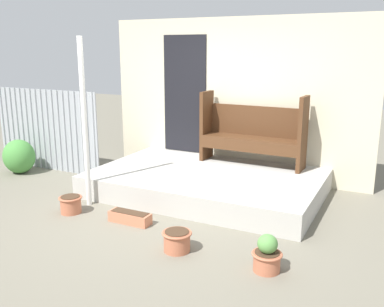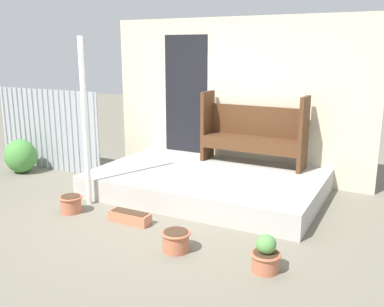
{
  "view_description": "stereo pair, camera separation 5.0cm",
  "coord_description": "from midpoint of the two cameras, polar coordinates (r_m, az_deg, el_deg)",
  "views": [
    {
      "loc": [
        2.68,
        -4.48,
        2.1
      ],
      "look_at": [
        0.26,
        0.37,
        0.77
      ],
      "focal_mm": 40.0,
      "sensor_mm": 36.0,
      "label": 1
    },
    {
      "loc": [
        2.73,
        -4.45,
        2.1
      ],
      "look_at": [
        0.26,
        0.37,
        0.77
      ],
      "focal_mm": 40.0,
      "sensor_mm": 36.0,
      "label": 2
    }
  ],
  "objects": [
    {
      "name": "ground_plane",
      "position": [
        5.63,
        -3.83,
        -8.18
      ],
      "size": [
        24.0,
        24.0,
        0.0
      ],
      "primitive_type": "plane",
      "color": "#706B5B"
    },
    {
      "name": "porch_slab",
      "position": [
        6.38,
        2.23,
        -3.94
      ],
      "size": [
        3.28,
        2.1,
        0.32
      ],
      "color": "#B2AFA8",
      "rests_on": "ground_plane"
    },
    {
      "name": "house_wall",
      "position": [
        7.13,
        5.72,
        7.27
      ],
      "size": [
        4.48,
        0.08,
        2.6
      ],
      "color": "beige",
      "rests_on": "ground_plane"
    },
    {
      "name": "fence_corrugated",
      "position": [
        7.98,
        -18.51,
        3.03
      ],
      "size": [
        2.25,
        0.05,
        1.42
      ],
      "color": "#9EA3A8",
      "rests_on": "ground_plane"
    },
    {
      "name": "support_post",
      "position": [
        5.87,
        -13.84,
        3.87
      ],
      "size": [
        0.07,
        0.07,
        2.26
      ],
      "color": "white",
      "rests_on": "ground_plane"
    },
    {
      "name": "bench",
      "position": [
        6.75,
        8.41,
        3.06
      ],
      "size": [
        1.65,
        0.44,
        1.12
      ],
      "rotation": [
        0.0,
        0.0,
        -0.03
      ],
      "color": "#4C2D19",
      "rests_on": "porch_slab"
    },
    {
      "name": "flower_pot_left",
      "position": [
        5.88,
        -15.6,
        -6.41
      ],
      "size": [
        0.31,
        0.31,
        0.23
      ],
      "color": "#B76647",
      "rests_on": "ground_plane"
    },
    {
      "name": "flower_pot_middle",
      "position": [
        4.64,
        -1.84,
        -11.45
      ],
      "size": [
        0.32,
        0.32,
        0.22
      ],
      "color": "#B76647",
      "rests_on": "ground_plane"
    },
    {
      "name": "flower_pot_right",
      "position": [
        4.3,
        10.12,
        -13.25
      ],
      "size": [
        0.3,
        0.3,
        0.38
      ],
      "color": "#B76647",
      "rests_on": "ground_plane"
    },
    {
      "name": "planter_box_rect",
      "position": [
        5.41,
        -8.04,
        -8.4
      ],
      "size": [
        0.55,
        0.18,
        0.14
      ],
      "color": "#C67251",
      "rests_on": "ground_plane"
    },
    {
      "name": "shrub_by_fence",
      "position": [
        7.97,
        -21.72,
        -0.32
      ],
      "size": [
        0.57,
        0.51,
        0.59
      ],
      "color": "#478C3D",
      "rests_on": "ground_plane"
    }
  ]
}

